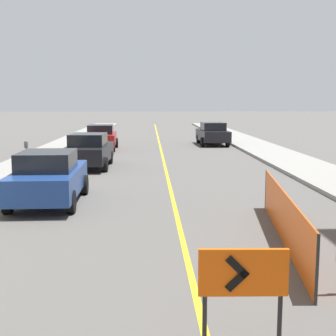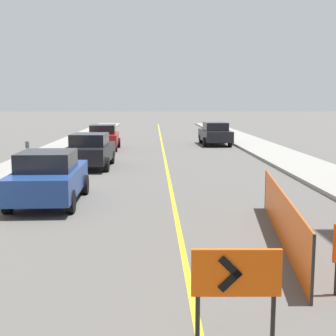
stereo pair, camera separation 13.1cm
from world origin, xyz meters
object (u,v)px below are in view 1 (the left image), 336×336
Objects in this scene: parked_car_curb_far at (101,137)px; parked_car_opposite_side at (213,134)px; parked_car_curb_near at (49,177)px; parked_car_curb_mid at (89,151)px; parking_meter_near_curb at (26,152)px; arrow_barricade_primary at (243,279)px.

parked_car_curb_far and parked_car_opposite_side have the same top height.
parked_car_curb_near is at bearing -113.93° from parked_car_opposite_side.
parked_car_curb_far is 1.00× the size of parked_car_opposite_side.
parked_car_curb_far is 8.05m from parked_car_opposite_side.
parked_car_curb_mid is at bearing 86.96° from parked_car_curb_near.
parked_car_opposite_side is 3.03× the size of parking_meter_near_curb.
parking_meter_near_curb reaches higher than parked_car_curb_mid.
parked_car_curb_near is at bearing 116.81° from arrow_barricade_primary.
parked_car_opposite_side is at bearing 58.98° from parked_car_curb_mid.
arrow_barricade_primary is at bearing -82.72° from parked_car_curb_far.
arrow_barricade_primary is 0.31× the size of parked_car_curb_near.
parked_car_curb_mid is at bearing -90.51° from parked_car_curb_far.
parked_car_curb_far is (-0.26, 8.11, 0.00)m from parked_car_curb_mid.
parked_car_curb_mid is 13.23m from parked_car_opposite_side.
parking_meter_near_curb is (-1.55, -12.03, 0.36)m from parked_car_curb_far.
parked_car_curb_near is 7.61m from parked_car_curb_mid.
parking_meter_near_curb is at bearing 112.03° from parked_car_curb_near.
parked_car_curb_near and parked_car_curb_far have the same top height.
parked_car_curb_far is at bearing 101.22° from arrow_barricade_primary.
parked_car_curb_far is at bearing 82.64° from parking_meter_near_curb.
parked_car_curb_near and parked_car_opposite_side have the same top height.
parked_car_curb_far is (-0.04, 15.71, 0.00)m from parked_car_curb_near.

